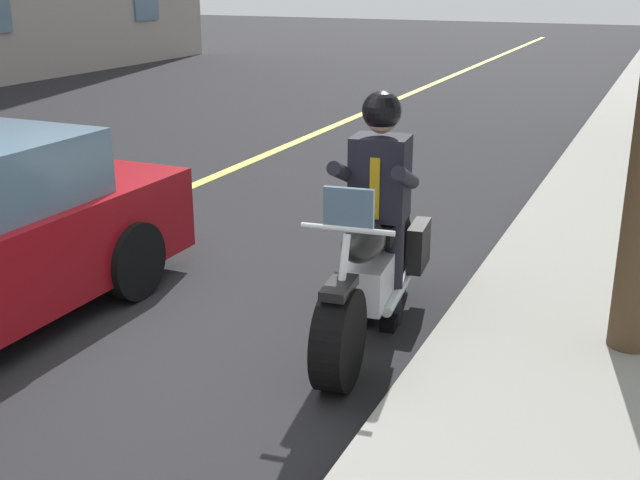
# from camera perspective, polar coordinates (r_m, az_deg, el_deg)

# --- Properties ---
(ground_plane) EXTENTS (80.00, 80.00, 0.00)m
(ground_plane) POSITION_cam_1_polar(r_m,az_deg,el_deg) (5.85, -13.70, -7.35)
(ground_plane) COLOR black
(motorcycle_main) EXTENTS (2.22, 0.76, 1.26)m
(motorcycle_main) POSITION_cam_1_polar(r_m,az_deg,el_deg) (5.71, 3.74, -2.50)
(motorcycle_main) COLOR black
(motorcycle_main) RESTS_ON ground_plane
(rider_main) EXTENTS (0.67, 0.60, 1.74)m
(rider_main) POSITION_cam_1_polar(r_m,az_deg,el_deg) (5.71, 4.28, 3.63)
(rider_main) COLOR black
(rider_main) RESTS_ON ground_plane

